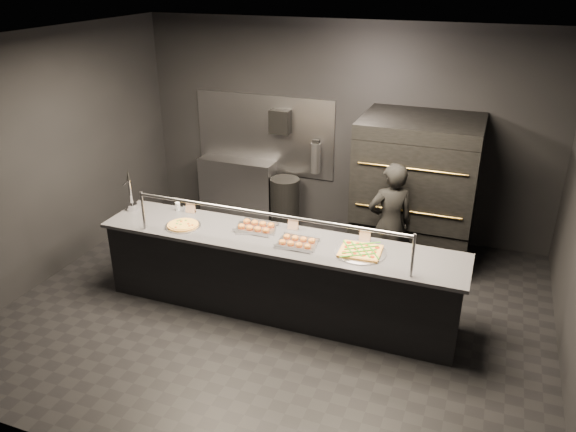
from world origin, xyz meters
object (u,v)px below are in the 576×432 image
object	(u,v)px
round_pizza	(183,225)
worker	(390,224)
pizza_oven	(416,189)
towel_dispenser	(280,122)
fire_extinguisher	(316,158)
slider_tray_a	(256,227)
square_pizza	(360,251)
beer_tap	(131,198)
prep_shelf	(238,187)
trash_bin	(285,202)
service_counter	(278,274)
slider_tray_b	(297,242)

from	to	relation	value
round_pizza	worker	distance (m)	2.47
pizza_oven	towel_dispenser	size ratio (longest dim) A/B	5.46
fire_extinguisher	round_pizza	bearing A→B (deg)	-107.23
pizza_oven	fire_extinguisher	distance (m)	1.63
slider_tray_a	square_pizza	world-z (taller)	slider_tray_a
round_pizza	slider_tray_a	world-z (taller)	slider_tray_a
towel_dispenser	slider_tray_a	distance (m)	2.41
pizza_oven	beer_tap	size ratio (longest dim) A/B	3.68
prep_shelf	worker	size ratio (longest dim) A/B	0.77
trash_bin	towel_dispenser	bearing A→B (deg)	128.06
pizza_oven	trash_bin	world-z (taller)	pizza_oven
service_counter	beer_tap	world-z (taller)	beer_tap
service_counter	slider_tray_a	xyz separation A→B (m)	(-0.31, 0.13, 0.48)
prep_shelf	slider_tray_a	xyz separation A→B (m)	(1.29, -2.19, 0.50)
slider_tray_b	pizza_oven	bearing A→B (deg)	64.22
pizza_oven	round_pizza	distance (m)	3.07
pizza_oven	slider_tray_b	bearing A→B (deg)	-115.78
prep_shelf	towel_dispenser	distance (m)	1.31
round_pizza	trash_bin	size ratio (longest dim) A/B	0.56
service_counter	fire_extinguisher	xyz separation A→B (m)	(-0.35, 2.40, 0.60)
fire_extinguisher	beer_tap	size ratio (longest dim) A/B	0.97
towel_dispenser	square_pizza	bearing A→B (deg)	-52.70
slider_tray_a	beer_tap	bearing A→B (deg)	-178.73
slider_tray_b	square_pizza	world-z (taller)	slider_tray_b
prep_shelf	trash_bin	xyz separation A→B (m)	(0.83, -0.10, -0.08)
fire_extinguisher	square_pizza	bearing A→B (deg)	-62.04
round_pizza	trash_bin	bearing A→B (deg)	81.21
towel_dispenser	square_pizza	distance (m)	3.08
fire_extinguisher	round_pizza	world-z (taller)	fire_extinguisher
trash_bin	worker	world-z (taller)	worker
trash_bin	square_pizza	bearing A→B (deg)	-52.76
prep_shelf	fire_extinguisher	xyz separation A→B (m)	(1.25, 0.08, 0.61)
service_counter	slider_tray_a	world-z (taller)	service_counter
service_counter	slider_tray_a	distance (m)	0.59
pizza_oven	slider_tray_a	distance (m)	2.33
slider_tray_a	worker	distance (m)	1.66
prep_shelf	service_counter	bearing A→B (deg)	-55.41
towel_dispenser	slider_tray_b	distance (m)	2.78
prep_shelf	beer_tap	size ratio (longest dim) A/B	2.31
beer_tap	round_pizza	distance (m)	0.86
round_pizza	square_pizza	distance (m)	2.06
worker	pizza_oven	bearing A→B (deg)	-132.65
square_pizza	trash_bin	bearing A→B (deg)	127.24
round_pizza	square_pizza	size ratio (longest dim) A/B	0.77
service_counter	prep_shelf	bearing A→B (deg)	124.59
towel_dispenser	slider_tray_a	xyz separation A→B (m)	(0.59, -2.26, -0.60)
fire_extinguisher	towel_dispenser	bearing A→B (deg)	-178.96
fire_extinguisher	service_counter	bearing A→B (deg)	-81.70
service_counter	trash_bin	size ratio (longest dim) A/B	5.60
pizza_oven	slider_tray_b	xyz separation A→B (m)	(-0.95, -1.97, -0.02)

